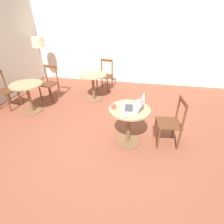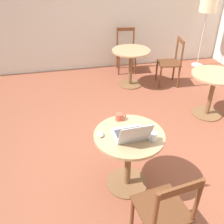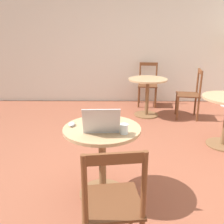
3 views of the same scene
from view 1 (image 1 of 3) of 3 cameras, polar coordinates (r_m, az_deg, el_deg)
name	(u,v)px [view 1 (image 1 of 3)]	position (r m, az deg, el deg)	size (l,w,h in m)	color
ground_plane	(112,139)	(3.49, -0.14, -8.75)	(16.00, 16.00, 0.00)	brown
wall_side	(130,41)	(5.98, 6.02, 21.94)	(0.06, 9.40, 2.70)	silver
cafe_table_near	(129,118)	(3.14, 5.60, -2.08)	(0.73, 0.73, 0.73)	brown
cafe_table_mid	(93,82)	(4.84, -6.19, 9.87)	(0.73, 0.73, 0.73)	brown
cafe_table_far	(28,92)	(4.62, -25.79, 5.97)	(0.73, 0.73, 0.73)	brown
chair_near_front	(171,123)	(3.31, 18.70, -3.37)	(0.46, 0.46, 0.92)	brown
chair_mid_right	(105,75)	(5.53, -2.26, 11.85)	(0.48, 0.48, 0.92)	brown
chair_far_right	(50,83)	(5.18, -19.72, 8.81)	(0.47, 0.47, 0.92)	brown
chair_far_back	(5,91)	(5.17, -31.65, 5.94)	(0.46, 0.46, 0.92)	brown
floor_lamp	(38,44)	(6.26, -22.94, 19.73)	(0.36, 0.36, 1.50)	#B7B7B7
laptop	(133,106)	(3.01, 7.03, 1.81)	(0.34, 0.37, 0.25)	#B7B7BC
mouse	(125,116)	(2.78, 4.35, -1.40)	(0.06, 0.10, 0.03)	#B7B7BC
mug	(114,106)	(3.02, 0.54, 1.85)	(0.12, 0.08, 0.08)	#C64C38
drinking_glass	(139,102)	(3.19, 8.70, 3.27)	(0.07, 0.07, 0.09)	silver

